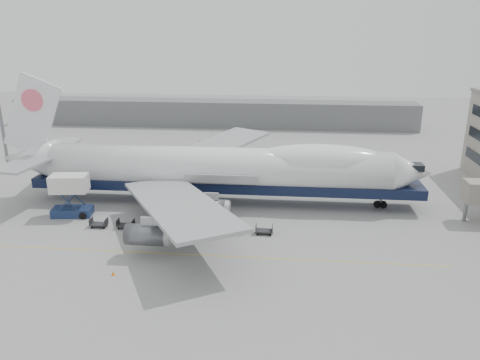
# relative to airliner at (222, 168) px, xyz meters

# --- Properties ---
(ground) EXTENTS (260.00, 260.00, 0.00)m
(ground) POSITION_rel_airliner_xyz_m (-0.64, -12.00, -5.62)
(ground) COLOR gray
(ground) RESTS_ON ground
(apron_line) EXTENTS (60.00, 0.15, 0.01)m
(apron_line) POSITION_rel_airliner_xyz_m (-0.64, -18.00, -5.62)
(apron_line) COLOR gold
(apron_line) RESTS_ON ground
(hangar) EXTENTS (110.00, 8.00, 7.00)m
(hangar) POSITION_rel_airliner_xyz_m (-10.64, 58.00, -2.12)
(hangar) COLOR slate
(hangar) RESTS_ON ground
(airliner) EXTENTS (67.00, 55.30, 19.98)m
(airliner) POSITION_rel_airliner_xyz_m (0.00, 0.00, 0.00)
(airliner) COLOR white
(airliner) RESTS_ON ground
(catering_truck) EXTENTS (5.91, 4.41, 6.24)m
(catering_truck) POSITION_rel_airliner_xyz_m (-21.22, -7.48, -2.16)
(catering_truck) COLOR navy
(catering_truck) RESTS_ON ground
(traffic_cone) EXTENTS (0.38, 0.38, 0.57)m
(traffic_cone) POSITION_rel_airliner_xyz_m (-9.21, -23.66, -5.36)
(traffic_cone) COLOR orange
(traffic_cone) RESTS_ON ground
(dolly_0) EXTENTS (2.30, 1.35, 1.30)m
(dolly_0) POSITION_rel_airliner_xyz_m (-15.77, -11.16, -5.09)
(dolly_0) COLOR #2D2D30
(dolly_0) RESTS_ON ground
(dolly_1) EXTENTS (2.30, 1.35, 1.30)m
(dolly_1) POSITION_rel_airliner_xyz_m (-11.95, -11.16, -5.09)
(dolly_1) COLOR #2D2D30
(dolly_1) RESTS_ON ground
(dolly_2) EXTENTS (2.30, 1.35, 1.30)m
(dolly_2) POSITION_rel_airliner_xyz_m (-8.14, -11.16, -5.09)
(dolly_2) COLOR #2D2D30
(dolly_2) RESTS_ON ground
(dolly_3) EXTENTS (2.30, 1.35, 1.30)m
(dolly_3) POSITION_rel_airliner_xyz_m (-4.32, -11.16, -5.09)
(dolly_3) COLOR #2D2D30
(dolly_3) RESTS_ON ground
(dolly_4) EXTENTS (2.30, 1.35, 1.30)m
(dolly_4) POSITION_rel_airliner_xyz_m (-0.51, -11.16, -5.09)
(dolly_4) COLOR #2D2D30
(dolly_4) RESTS_ON ground
(dolly_5) EXTENTS (2.30, 1.35, 1.30)m
(dolly_5) POSITION_rel_airliner_xyz_m (3.30, -11.16, -5.09)
(dolly_5) COLOR #2D2D30
(dolly_5) RESTS_ON ground
(dolly_6) EXTENTS (2.30, 1.35, 1.30)m
(dolly_6) POSITION_rel_airliner_xyz_m (7.12, -11.16, -5.09)
(dolly_6) COLOR #2D2D30
(dolly_6) RESTS_ON ground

